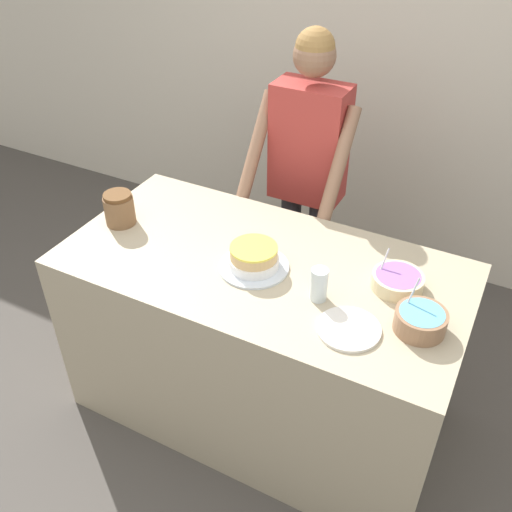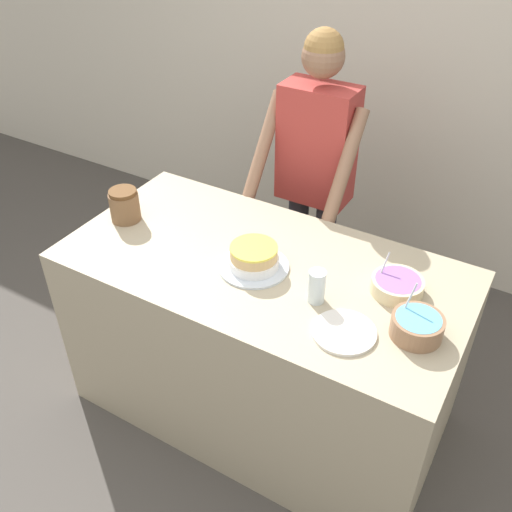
# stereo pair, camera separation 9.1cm
# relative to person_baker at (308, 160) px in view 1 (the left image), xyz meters

# --- Properties ---
(ground_plane) EXTENTS (14.00, 14.00, 0.00)m
(ground_plane) POSITION_rel_person_baker_xyz_m (0.12, -1.16, -1.00)
(ground_plane) COLOR #4C4742
(wall_back) EXTENTS (10.00, 0.05, 2.60)m
(wall_back) POSITION_rel_person_baker_xyz_m (0.12, 0.81, 0.30)
(wall_back) COLOR beige
(wall_back) RESTS_ON ground_plane
(counter) EXTENTS (1.67, 0.84, 0.89)m
(counter) POSITION_rel_person_baker_xyz_m (0.12, -0.74, -0.55)
(counter) COLOR tan
(counter) RESTS_ON ground_plane
(person_baker) EXTENTS (0.49, 0.45, 1.63)m
(person_baker) POSITION_rel_person_baker_xyz_m (0.00, 0.00, 0.00)
(person_baker) COLOR #2D2D38
(person_baker) RESTS_ON ground_plane
(cake) EXTENTS (0.29, 0.29, 0.10)m
(cake) POSITION_rel_person_baker_xyz_m (0.11, -0.78, -0.06)
(cake) COLOR silver
(cake) RESTS_ON counter
(frosting_bowl_purple) EXTENTS (0.20, 0.20, 0.13)m
(frosting_bowl_purple) POSITION_rel_person_baker_xyz_m (0.65, -0.64, -0.07)
(frosting_bowl_purple) COLOR beige
(frosting_bowl_purple) RESTS_ON counter
(frosting_bowl_blue) EXTENTS (0.18, 0.18, 0.18)m
(frosting_bowl_blue) POSITION_rel_person_baker_xyz_m (0.79, -0.83, -0.06)
(frosting_bowl_blue) COLOR #936B4C
(frosting_bowl_blue) RESTS_ON counter
(drinking_glass) EXTENTS (0.07, 0.07, 0.13)m
(drinking_glass) POSITION_rel_person_baker_xyz_m (0.41, -0.84, -0.04)
(drinking_glass) COLOR silver
(drinking_glass) RESTS_ON counter
(ceramic_plate) EXTENTS (0.23, 0.23, 0.01)m
(ceramic_plate) POSITION_rel_person_baker_xyz_m (0.57, -0.95, -0.10)
(ceramic_plate) COLOR white
(ceramic_plate) RESTS_ON counter
(stoneware_jar) EXTENTS (0.13, 0.13, 0.15)m
(stoneware_jar) POSITION_rel_person_baker_xyz_m (-0.58, -0.76, -0.03)
(stoneware_jar) COLOR brown
(stoneware_jar) RESTS_ON counter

